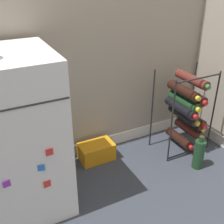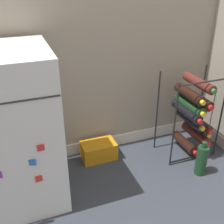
{
  "view_description": "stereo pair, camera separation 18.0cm",
  "coord_description": "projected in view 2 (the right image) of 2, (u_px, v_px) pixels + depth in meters",
  "views": [
    {
      "loc": [
        -0.65,
        -1.08,
        1.31
      ],
      "look_at": [
        0.08,
        0.34,
        0.47
      ],
      "focal_mm": 45.0,
      "sensor_mm": 36.0,
      "label": 1
    },
    {
      "loc": [
        -0.49,
        -1.15,
        1.31
      ],
      "look_at": [
        0.08,
        0.34,
        0.47
      ],
      "focal_mm": 45.0,
      "sensor_mm": 36.0,
      "label": 2
    }
  ],
  "objects": [
    {
      "name": "soda_box",
      "position": [
        99.0,
        150.0,
        2.12
      ],
      "size": [
        0.25,
        0.16,
        0.13
      ],
      "color": "orange",
      "rests_on": "ground_plane"
    },
    {
      "name": "wine_rack",
      "position": [
        193.0,
        114.0,
        2.09
      ],
      "size": [
        0.4,
        0.33,
        0.65
      ],
      "color": "black",
      "rests_on": "ground_plane"
    },
    {
      "name": "loose_bottle_floor",
      "position": [
        202.0,
        160.0,
        1.94
      ],
      "size": [
        0.08,
        0.08,
        0.26
      ],
      "color": "#19381E",
      "rests_on": "ground_plane"
    },
    {
      "name": "mini_fridge",
      "position": [
        13.0,
        131.0,
        1.6
      ],
      "size": [
        0.5,
        0.54,
        0.94
      ],
      "color": "white",
      "rests_on": "ground_plane"
    },
    {
      "name": "ground_plane",
      "position": [
        120.0,
        206.0,
        1.72
      ],
      "size": [
        14.0,
        14.0,
        0.0
      ],
      "primitive_type": "plane",
      "color": "#333842"
    }
  ]
}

